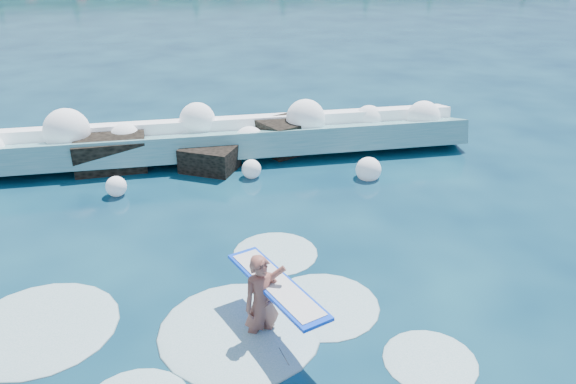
% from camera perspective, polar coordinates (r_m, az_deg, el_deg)
% --- Properties ---
extents(ground, '(200.00, 200.00, 0.00)m').
position_cam_1_polar(ground, '(11.88, -5.38, -9.91)').
color(ground, '#07223A').
rests_on(ground, ground).
extents(breaking_wave, '(15.94, 2.57, 1.37)m').
position_cam_1_polar(breaking_wave, '(18.70, -6.36, 5.29)').
color(breaking_wave, teal).
rests_on(breaking_wave, ground).
extents(rock_cluster, '(7.91, 3.15, 1.24)m').
position_cam_1_polar(rock_cluster, '(18.22, -9.32, 4.27)').
color(rock_cluster, black).
rests_on(rock_cluster, ground).
extents(surfer_with_board, '(1.55, 3.07, 1.96)m').
position_cam_1_polar(surfer_with_board, '(10.34, -2.32, -10.88)').
color(surfer_with_board, brown).
rests_on(surfer_with_board, ground).
extents(wave_spray, '(15.09, 4.27, 1.94)m').
position_cam_1_polar(wave_spray, '(18.34, -7.55, 6.19)').
color(wave_spray, white).
rests_on(wave_spray, ground).
extents(surf_foam, '(9.15, 6.05, 0.15)m').
position_cam_1_polar(surf_foam, '(11.09, -8.92, -13.05)').
color(surf_foam, silver).
rests_on(surf_foam, ground).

